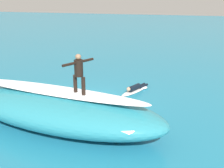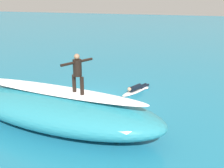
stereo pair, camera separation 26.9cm
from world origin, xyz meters
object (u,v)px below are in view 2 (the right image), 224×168
at_px(surfboard_riding, 78,94).
at_px(surfer_riding, 77,71).
at_px(surfer_paddling, 137,88).
at_px(surfboard_paddling, 135,91).

bearing_deg(surfboard_riding, surfer_riding, 0.00).
bearing_deg(surfer_paddling, surfer_riding, 10.95).
bearing_deg(surfer_riding, surfboard_riding, 0.00).
height_order(surfer_riding, surfer_paddling, surfer_riding).
relative_size(surfboard_riding, surfer_paddling, 1.37).
height_order(surfboard_paddling, surfer_paddling, surfer_paddling).
xyz_separation_m(surfboard_riding, surfer_paddling, (-1.16, -4.96, -1.25)).
bearing_deg(surfer_riding, surfboard_paddling, -76.35).
bearing_deg(surfer_paddling, surfboard_paddling, -0.00).
xyz_separation_m(surfboard_riding, surfer_riding, (0.00, 0.00, 0.90)).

